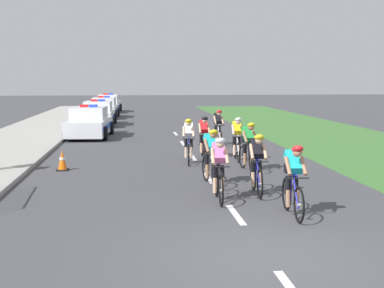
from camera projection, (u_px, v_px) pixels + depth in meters
The scene contains 19 objects.
ground_plane at pixel (267, 256), 8.24m from camera, with size 160.00×160.00×0.00m, color #424247.
sidewalk_slab at pixel (7, 146), 21.23m from camera, with size 4.06×60.00×0.12m, color #A3A099.
kerb_edge at pixel (55, 145), 21.44m from camera, with size 0.16×60.00×0.13m, color #9E9E99.
grass_verge at pixel (352, 142), 22.87m from camera, with size 7.00×60.00×0.01m, color #3D7033.
lane_markings_centre at pixel (200, 166), 16.68m from camera, with size 0.14×21.60×0.01m.
cyclist_lead at pixel (293, 179), 10.54m from camera, with size 0.43×1.72×1.56m.
cyclist_second at pixel (219, 168), 11.84m from camera, with size 0.43×1.72×1.56m.
cyclist_third at pixel (257, 163), 12.55m from camera, with size 0.44×1.72×1.56m.
cyclist_fourth at pixel (211, 156), 13.70m from camera, with size 0.45×1.72×1.56m.
cyclist_fifth at pixel (248, 146), 15.77m from camera, with size 0.45×1.72×1.56m.
cyclist_sixth at pixel (189, 140), 17.14m from camera, with size 0.45×1.72×1.56m.
cyclist_seventh at pixel (237, 138), 17.76m from camera, with size 0.44×1.72×1.56m.
cyclist_eighth at pixel (204, 136), 18.28m from camera, with size 0.42×1.72×1.56m.
cyclist_ninth at pixel (218, 127), 21.94m from camera, with size 0.42×1.72×1.56m.
police_car_nearest at pixel (89, 123), 24.88m from camera, with size 2.21×4.50×1.59m.
police_car_second at pixel (98, 114), 31.02m from camera, with size 2.08×4.44×1.59m.
police_car_third at pixel (104, 108), 37.08m from camera, with size 2.11×4.46×1.59m.
police_car_furthest at pixel (109, 104), 43.36m from camera, with size 2.14×4.47×1.59m.
traffic_cone_near at pixel (62, 161), 15.91m from camera, with size 0.36×0.36×0.64m.
Camera 1 is at (-2.08, -7.76, 2.85)m, focal length 47.97 mm.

